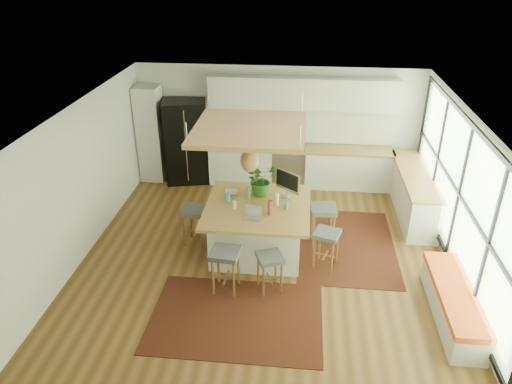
# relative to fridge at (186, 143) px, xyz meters

# --- Properties ---
(floor) EXTENTS (7.00, 7.00, 0.00)m
(floor) POSITION_rel_fridge_xyz_m (2.11, -3.16, -0.93)
(floor) COLOR #563618
(floor) RESTS_ON ground
(ceiling) EXTENTS (7.00, 7.00, 0.00)m
(ceiling) POSITION_rel_fridge_xyz_m (2.11, -3.16, 1.78)
(ceiling) COLOR white
(ceiling) RESTS_ON ground
(wall_back) EXTENTS (6.50, 0.00, 6.50)m
(wall_back) POSITION_rel_fridge_xyz_m (2.11, 0.34, 0.42)
(wall_back) COLOR silver
(wall_back) RESTS_ON ground
(wall_front) EXTENTS (6.50, 0.00, 6.50)m
(wall_front) POSITION_rel_fridge_xyz_m (2.11, -6.66, 0.42)
(wall_front) COLOR silver
(wall_front) RESTS_ON ground
(wall_left) EXTENTS (0.00, 7.00, 7.00)m
(wall_left) POSITION_rel_fridge_xyz_m (-1.14, -3.16, 0.42)
(wall_left) COLOR silver
(wall_left) RESTS_ON ground
(wall_right) EXTENTS (0.00, 7.00, 7.00)m
(wall_right) POSITION_rel_fridge_xyz_m (5.36, -3.16, 0.42)
(wall_right) COLOR silver
(wall_right) RESTS_ON ground
(window_wall) EXTENTS (0.10, 6.20, 2.60)m
(window_wall) POSITION_rel_fridge_xyz_m (5.33, -3.16, 0.47)
(window_wall) COLOR black
(window_wall) RESTS_ON wall_right
(pantry) EXTENTS (0.55, 0.60, 2.25)m
(pantry) POSITION_rel_fridge_xyz_m (-0.84, 0.02, 0.20)
(pantry) COLOR silver
(pantry) RESTS_ON floor
(back_counter_base) EXTENTS (4.20, 0.60, 0.88)m
(back_counter_base) POSITION_rel_fridge_xyz_m (2.66, 0.02, -0.49)
(back_counter_base) COLOR silver
(back_counter_base) RESTS_ON floor
(back_counter_top) EXTENTS (4.24, 0.64, 0.05)m
(back_counter_top) POSITION_rel_fridge_xyz_m (2.66, 0.02, -0.03)
(back_counter_top) COLOR olive
(back_counter_top) RESTS_ON back_counter_base
(backsplash) EXTENTS (4.20, 0.02, 0.80)m
(backsplash) POSITION_rel_fridge_xyz_m (2.66, 0.32, 0.43)
(backsplash) COLOR white
(backsplash) RESTS_ON wall_back
(upper_cabinets) EXTENTS (4.20, 0.34, 0.70)m
(upper_cabinets) POSITION_rel_fridge_xyz_m (2.66, 0.16, 1.22)
(upper_cabinets) COLOR silver
(upper_cabinets) RESTS_ON wall_back
(range) EXTENTS (0.76, 0.62, 1.00)m
(range) POSITION_rel_fridge_xyz_m (2.41, 0.02, -0.43)
(range) COLOR #A5A5AA
(range) RESTS_ON floor
(right_counter_base) EXTENTS (0.60, 2.50, 0.88)m
(right_counter_base) POSITION_rel_fridge_xyz_m (5.04, -1.16, -0.49)
(right_counter_base) COLOR silver
(right_counter_base) RESTS_ON floor
(right_counter_top) EXTENTS (0.64, 2.54, 0.05)m
(right_counter_top) POSITION_rel_fridge_xyz_m (5.04, -1.16, -0.03)
(right_counter_top) COLOR olive
(right_counter_top) RESTS_ON right_counter_base
(window_bench) EXTENTS (0.52, 2.00, 0.50)m
(window_bench) POSITION_rel_fridge_xyz_m (5.06, -4.36, -0.68)
(window_bench) COLOR silver
(window_bench) RESTS_ON floor
(ceiling_panel) EXTENTS (1.86, 1.86, 0.80)m
(ceiling_panel) POSITION_rel_fridge_xyz_m (1.81, -2.76, 1.12)
(ceiling_panel) COLOR olive
(ceiling_panel) RESTS_ON ceiling
(rug_near) EXTENTS (2.60, 1.80, 0.01)m
(rug_near) POSITION_rel_fridge_xyz_m (1.83, -4.72, -0.92)
(rug_near) COLOR black
(rug_near) RESTS_ON floor
(rug_right) EXTENTS (1.80, 2.60, 0.01)m
(rug_right) POSITION_rel_fridge_xyz_m (3.61, -2.53, -0.92)
(rug_right) COLOR black
(rug_right) RESTS_ON floor
(fridge) EXTENTS (1.12, 0.96, 1.96)m
(fridge) POSITION_rel_fridge_xyz_m (0.00, 0.00, 0.00)
(fridge) COLOR black
(fridge) RESTS_ON floor
(island) EXTENTS (1.85, 1.85, 0.93)m
(island) POSITION_rel_fridge_xyz_m (1.96, -2.85, -0.46)
(island) COLOR olive
(island) RESTS_ON floor
(stool_near_left) EXTENTS (0.48, 0.48, 0.76)m
(stool_near_left) POSITION_rel_fridge_xyz_m (1.57, -4.07, -0.57)
(stool_near_left) COLOR #414448
(stool_near_left) RESTS_ON floor
(stool_near_right) EXTENTS (0.51, 0.51, 0.66)m
(stool_near_right) POSITION_rel_fridge_xyz_m (2.28, -3.99, -0.57)
(stool_near_right) COLOR #414448
(stool_near_right) RESTS_ON floor
(stool_right_front) EXTENTS (0.53, 0.53, 0.70)m
(stool_right_front) POSITION_rel_fridge_xyz_m (3.19, -3.24, -0.57)
(stool_right_front) COLOR #414448
(stool_right_front) RESTS_ON floor
(stool_right_back) EXTENTS (0.50, 0.50, 0.79)m
(stool_right_back) POSITION_rel_fridge_xyz_m (3.15, -2.51, -0.57)
(stool_right_back) COLOR #414448
(stool_right_back) RESTS_ON floor
(stool_left_side) EXTENTS (0.50, 0.50, 0.74)m
(stool_left_side) POSITION_rel_fridge_xyz_m (0.78, -2.73, -0.57)
(stool_left_side) COLOR #414448
(stool_left_side) RESTS_ON floor
(laptop) EXTENTS (0.31, 0.33, 0.22)m
(laptop) POSITION_rel_fridge_xyz_m (1.92, -3.31, 0.12)
(laptop) COLOR #A5A5AA
(laptop) RESTS_ON island
(monitor) EXTENTS (0.56, 0.51, 0.52)m
(monitor) POSITION_rel_fridge_xyz_m (2.47, -2.46, 0.26)
(monitor) COLOR #A5A5AA
(monitor) RESTS_ON island
(microwave) EXTENTS (0.64, 0.41, 0.41)m
(microwave) POSITION_rel_fridge_xyz_m (0.95, 0.00, 0.21)
(microwave) COLOR #A5A5AA
(microwave) RESTS_ON back_counter_top
(island_plant) EXTENTS (0.82, 0.83, 0.48)m
(island_plant) POSITION_rel_fridge_xyz_m (1.98, -2.41, 0.25)
(island_plant) COLOR #1E4C19
(island_plant) RESTS_ON island
(island_bowl) EXTENTS (0.26, 0.26, 0.06)m
(island_bowl) POSITION_rel_fridge_xyz_m (1.43, -2.43, 0.03)
(island_bowl) COLOR silver
(island_bowl) RESTS_ON island
(island_bottle_0) EXTENTS (0.07, 0.07, 0.19)m
(island_bottle_0) POSITION_rel_fridge_xyz_m (1.41, -2.75, 0.10)
(island_bottle_0) COLOR #2FA4BF
(island_bottle_0) RESTS_ON island
(island_bottle_1) EXTENTS (0.07, 0.07, 0.19)m
(island_bottle_1) POSITION_rel_fridge_xyz_m (1.56, -3.00, 0.10)
(island_bottle_1) COLOR white
(island_bottle_1) RESTS_ON island
(island_bottle_2) EXTENTS (0.07, 0.07, 0.19)m
(island_bottle_2) POSITION_rel_fridge_xyz_m (2.21, -3.15, 0.10)
(island_bottle_2) COLOR maroon
(island_bottle_2) RESTS_ON island
(island_bottle_3) EXTENTS (0.07, 0.07, 0.19)m
(island_bottle_3) POSITION_rel_fridge_xyz_m (2.31, -2.80, 0.10)
(island_bottle_3) COLOR silver
(island_bottle_3) RESTS_ON island
(island_bottle_4) EXTENTS (0.07, 0.07, 0.19)m
(island_bottle_4) POSITION_rel_fridge_xyz_m (1.76, -2.60, 0.10)
(island_bottle_4) COLOR #558E6D
(island_bottle_4) RESTS_ON island
(island_bottle_5) EXTENTS (0.07, 0.07, 0.19)m
(island_bottle_5) POSITION_rel_fridge_xyz_m (2.46, -2.95, 0.10)
(island_bottle_5) COLOR #2FA4BF
(island_bottle_5) RESTS_ON island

